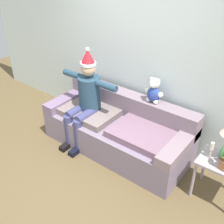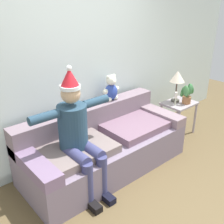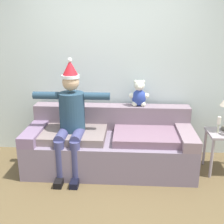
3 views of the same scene
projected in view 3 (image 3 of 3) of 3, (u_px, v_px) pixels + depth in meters
The scene contains 6 objects.
ground_plane at pixel (104, 209), 3.07m from camera, with size 10.00×10.00×0.00m, color brown.
back_wall at pixel (113, 66), 4.14m from camera, with size 7.00×0.10×2.70m, color silver.
couch at pixel (110, 144), 3.92m from camera, with size 2.26×0.94×0.81m.
person_seated at pixel (71, 116), 3.66m from camera, with size 1.02×0.77×1.53m.
teddy_bear at pixel (139, 94), 3.98m from camera, with size 0.29×0.17×0.38m.
candle_tall at pixel (219, 123), 3.64m from camera, with size 0.04×0.04×0.22m.
Camera 3 is at (0.25, -2.59, 1.95)m, focal length 44.73 mm.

